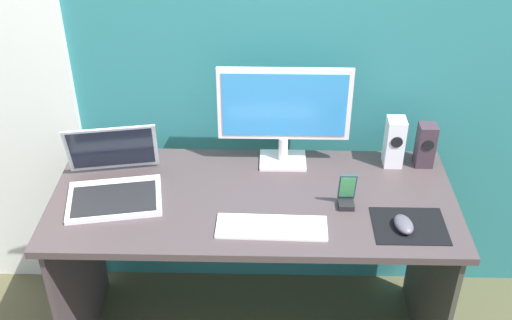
{
  "coord_description": "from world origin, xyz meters",
  "views": [
    {
      "loc": [
        0.05,
        -1.84,
        2.13
      ],
      "look_at": [
        0.01,
        -0.02,
        0.92
      ],
      "focal_mm": 44.47,
      "sensor_mm": 36.0,
      "label": 1
    }
  ],
  "objects_px": {
    "monitor": "(284,111)",
    "laptop": "(114,182)",
    "speaker_right": "(426,145)",
    "keyboard_external": "(272,227)",
    "speaker_near_monitor": "(394,142)",
    "phone_in_dock": "(347,195)",
    "mouse": "(404,224)"
  },
  "relations": [
    {
      "from": "laptop",
      "to": "phone_in_dock",
      "type": "distance_m",
      "value": 0.84
    },
    {
      "from": "speaker_near_monitor",
      "to": "speaker_right",
      "type": "bearing_deg",
      "value": -0.01
    },
    {
      "from": "speaker_right",
      "to": "keyboard_external",
      "type": "xyz_separation_m",
      "value": [
        -0.59,
        -0.4,
        -0.08
      ]
    },
    {
      "from": "monitor",
      "to": "speaker_right",
      "type": "xyz_separation_m",
      "value": [
        0.55,
        -0.0,
        -0.14
      ]
    },
    {
      "from": "speaker_near_monitor",
      "to": "phone_in_dock",
      "type": "bearing_deg",
      "value": -126.92
    },
    {
      "from": "speaker_near_monitor",
      "to": "phone_in_dock",
      "type": "xyz_separation_m",
      "value": [
        -0.2,
        -0.27,
        -0.05
      ]
    },
    {
      "from": "mouse",
      "to": "monitor",
      "type": "bearing_deg",
      "value": 125.55
    },
    {
      "from": "speaker_right",
      "to": "keyboard_external",
      "type": "height_order",
      "value": "speaker_right"
    },
    {
      "from": "speaker_right",
      "to": "laptop",
      "type": "relative_size",
      "value": 0.46
    },
    {
      "from": "phone_in_dock",
      "to": "monitor",
      "type": "bearing_deg",
      "value": 128.62
    },
    {
      "from": "keyboard_external",
      "to": "speaker_near_monitor",
      "type": "bearing_deg",
      "value": 42.11
    },
    {
      "from": "monitor",
      "to": "keyboard_external",
      "type": "bearing_deg",
      "value": -96.04
    },
    {
      "from": "speaker_near_monitor",
      "to": "monitor",
      "type": "bearing_deg",
      "value": 179.45
    },
    {
      "from": "speaker_near_monitor",
      "to": "keyboard_external",
      "type": "height_order",
      "value": "speaker_near_monitor"
    },
    {
      "from": "laptop",
      "to": "speaker_near_monitor",
      "type": "bearing_deg",
      "value": 11.39
    },
    {
      "from": "monitor",
      "to": "keyboard_external",
      "type": "relative_size",
      "value": 1.32
    },
    {
      "from": "monitor",
      "to": "speaker_near_monitor",
      "type": "bearing_deg",
      "value": -0.55
    },
    {
      "from": "speaker_right",
      "to": "phone_in_dock",
      "type": "distance_m",
      "value": 0.43
    },
    {
      "from": "speaker_right",
      "to": "speaker_near_monitor",
      "type": "bearing_deg",
      "value": 179.99
    },
    {
      "from": "speaker_near_monitor",
      "to": "mouse",
      "type": "height_order",
      "value": "speaker_near_monitor"
    },
    {
      "from": "monitor",
      "to": "phone_in_dock",
      "type": "distance_m",
      "value": 0.4
    },
    {
      "from": "speaker_right",
      "to": "keyboard_external",
      "type": "bearing_deg",
      "value": -145.55
    },
    {
      "from": "laptop",
      "to": "mouse",
      "type": "xyz_separation_m",
      "value": [
        1.02,
        -0.19,
        -0.03
      ]
    },
    {
      "from": "monitor",
      "to": "keyboard_external",
      "type": "height_order",
      "value": "monitor"
    },
    {
      "from": "speaker_right",
      "to": "speaker_near_monitor",
      "type": "xyz_separation_m",
      "value": [
        -0.12,
        0.0,
        0.01
      ]
    },
    {
      "from": "keyboard_external",
      "to": "speaker_right",
      "type": "bearing_deg",
      "value": 35.77
    },
    {
      "from": "speaker_near_monitor",
      "to": "laptop",
      "type": "relative_size",
      "value": 0.52
    },
    {
      "from": "speaker_near_monitor",
      "to": "mouse",
      "type": "relative_size",
      "value": 1.99
    },
    {
      "from": "phone_in_dock",
      "to": "keyboard_external",
      "type": "bearing_deg",
      "value": -153.43
    },
    {
      "from": "speaker_near_monitor",
      "to": "laptop",
      "type": "xyz_separation_m",
      "value": [
        -1.04,
        -0.21,
        -0.05
      ]
    },
    {
      "from": "keyboard_external",
      "to": "mouse",
      "type": "bearing_deg",
      "value": 2.06
    },
    {
      "from": "monitor",
      "to": "laptop",
      "type": "bearing_deg",
      "value": -160.88
    }
  ]
}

